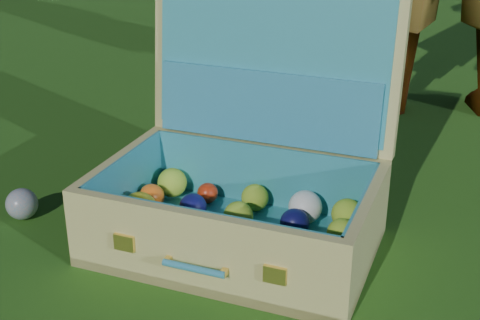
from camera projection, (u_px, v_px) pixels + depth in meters
name	position (u px, v px, depth m)	size (l,w,h in m)	color
ground	(308.00, 228.00, 1.60)	(60.00, 60.00, 0.00)	#215114
stray_ball	(22.00, 204.00, 1.63)	(0.08, 0.08, 0.08)	teal
suitcase	(248.00, 169.00, 1.52)	(0.71, 0.62, 0.58)	#C9BD6C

